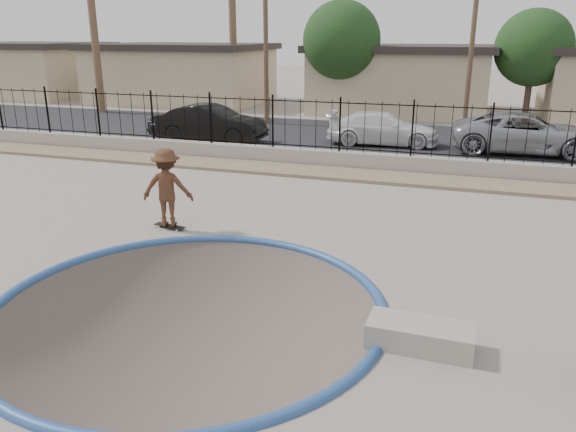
% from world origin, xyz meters
% --- Properties ---
extents(ground, '(120.00, 120.00, 2.20)m').
position_xyz_m(ground, '(0.00, 12.00, -1.10)').
color(ground, slate).
rests_on(ground, ground).
extents(bowl_pit, '(6.84, 6.84, 1.80)m').
position_xyz_m(bowl_pit, '(0.00, -1.00, 0.00)').
color(bowl_pit, '#4E443C').
rests_on(bowl_pit, ground).
extents(coping_ring, '(7.04, 7.04, 0.20)m').
position_xyz_m(coping_ring, '(0.00, -1.00, 0.00)').
color(coping_ring, navy).
rests_on(coping_ring, ground).
extents(rock_strip, '(42.00, 1.60, 0.11)m').
position_xyz_m(rock_strip, '(0.00, 9.20, 0.06)').
color(rock_strip, '#927960').
rests_on(rock_strip, ground).
extents(retaining_wall, '(42.00, 0.45, 0.60)m').
position_xyz_m(retaining_wall, '(0.00, 10.30, 0.30)').
color(retaining_wall, '#9B9389').
rests_on(retaining_wall, ground).
extents(fence, '(40.00, 0.04, 1.80)m').
position_xyz_m(fence, '(0.00, 10.30, 1.50)').
color(fence, black).
rests_on(fence, retaining_wall).
extents(street, '(90.00, 8.00, 0.04)m').
position_xyz_m(street, '(0.00, 17.00, 0.02)').
color(street, black).
rests_on(street, ground).
extents(house_west_far, '(10.60, 8.60, 3.90)m').
position_xyz_m(house_west_far, '(-28.00, 26.50, 1.97)').
color(house_west_far, tan).
rests_on(house_west_far, ground).
extents(house_west, '(11.60, 8.60, 3.90)m').
position_xyz_m(house_west, '(-15.00, 26.50, 1.97)').
color(house_west, tan).
rests_on(house_west, ground).
extents(house_center, '(10.60, 8.60, 3.90)m').
position_xyz_m(house_center, '(0.00, 26.50, 1.97)').
color(house_center, tan).
rests_on(house_center, ground).
extents(utility_pole_left, '(1.70, 0.24, 9.00)m').
position_xyz_m(utility_pole_left, '(-6.00, 19.00, 4.70)').
color(utility_pole_left, '#473323').
rests_on(utility_pole_left, ground).
extents(utility_pole_mid, '(1.70, 0.24, 9.50)m').
position_xyz_m(utility_pole_mid, '(4.00, 19.00, 4.96)').
color(utility_pole_mid, '#473323').
rests_on(utility_pole_mid, ground).
extents(street_tree_left, '(4.32, 4.32, 6.36)m').
position_xyz_m(street_tree_left, '(-3.00, 23.00, 4.19)').
color(street_tree_left, '#473323').
rests_on(street_tree_left, ground).
extents(street_tree_mid, '(3.96, 3.96, 5.83)m').
position_xyz_m(street_tree_mid, '(7.00, 24.00, 3.84)').
color(street_tree_mid, '#473323').
rests_on(street_tree_mid, ground).
extents(skater, '(1.37, 1.00, 1.90)m').
position_xyz_m(skater, '(-2.44, 2.61, 0.95)').
color(skater, brown).
rests_on(skater, ground).
extents(skateboard, '(0.87, 0.36, 0.07)m').
position_xyz_m(skateboard, '(-2.44, 2.61, 0.06)').
color(skateboard, black).
rests_on(skateboard, ground).
extents(concrete_ledge, '(1.61, 0.73, 0.40)m').
position_xyz_m(concrete_ledge, '(4.00, -1.05, 0.20)').
color(concrete_ledge, gray).
rests_on(concrete_ledge, ground).
extents(car_a, '(3.93, 1.85, 1.30)m').
position_xyz_m(car_a, '(-7.65, 13.53, 0.69)').
color(car_a, black).
rests_on(car_a, street).
extents(car_b, '(4.84, 1.79, 1.58)m').
position_xyz_m(car_b, '(-6.50, 13.40, 0.83)').
color(car_b, black).
rests_on(car_b, street).
extents(car_c, '(4.86, 2.33, 1.36)m').
position_xyz_m(car_c, '(0.78, 15.00, 0.72)').
color(car_c, white).
rests_on(car_c, street).
extents(car_d, '(5.73, 2.80, 1.57)m').
position_xyz_m(car_d, '(6.43, 15.00, 0.82)').
color(car_d, '#93959B').
rests_on(car_d, street).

